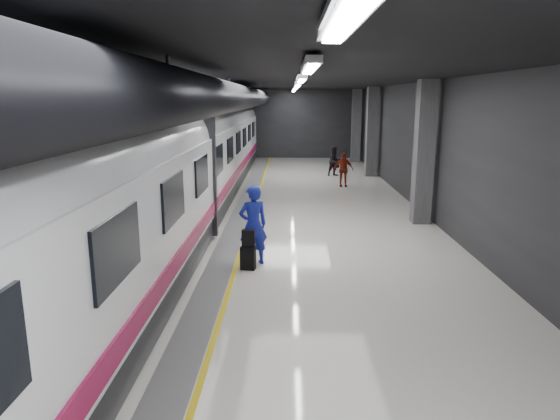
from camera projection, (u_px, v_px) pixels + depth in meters
ground at (278, 239)px, 14.27m from camera, size 40.00×40.00×0.00m
platform_hall at (269, 112)px, 14.43m from camera, size 10.02×40.02×4.51m
train at (161, 167)px, 13.87m from camera, size 3.05×38.00×4.05m
traveler_main at (253, 225)px, 11.89m from camera, size 0.83×0.71×1.94m
suitcase_main at (248, 258)px, 11.66m from camera, size 0.37×0.27×0.56m
shoulder_bag at (248, 238)px, 11.57m from camera, size 0.31×0.17×0.40m
traveler_far_a at (335, 161)px, 25.68m from camera, size 0.93×0.85×1.55m
traveler_far_b at (343, 169)px, 22.62m from camera, size 0.91×0.38×1.55m
suitcase_far at (336, 163)px, 28.91m from camera, size 0.38×0.30×0.49m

